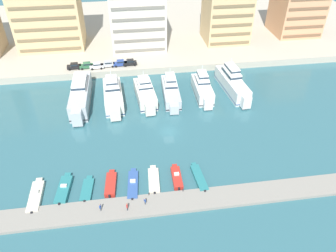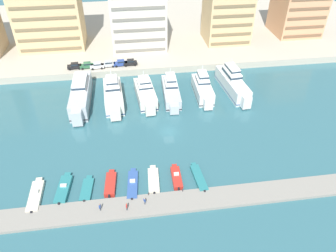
# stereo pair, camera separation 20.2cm
# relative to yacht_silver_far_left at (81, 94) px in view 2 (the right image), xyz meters

# --- Properties ---
(ground_plane) EXTENTS (400.00, 400.00, 0.00)m
(ground_plane) POSITION_rel_yacht_silver_far_left_xyz_m (21.05, -15.63, -2.55)
(ground_plane) COLOR #336670
(quay_promenade) EXTENTS (180.00, 70.00, 2.10)m
(quay_promenade) POSITION_rel_yacht_silver_far_left_xyz_m (21.05, 47.81, -1.50)
(quay_promenade) COLOR #BCB29E
(quay_promenade) RESTS_ON ground
(pier_dock) EXTENTS (120.00, 4.89, 0.60)m
(pier_dock) POSITION_rel_yacht_silver_far_left_xyz_m (21.05, -36.91, -2.25)
(pier_dock) COLOR gray
(pier_dock) RESTS_ON ground
(yacht_silver_far_left) EXTENTS (4.80, 21.83, 7.88)m
(yacht_silver_far_left) POSITION_rel_yacht_silver_far_left_xyz_m (0.00, 0.00, 0.00)
(yacht_silver_far_left) COLOR silver
(yacht_silver_far_left) RESTS_ON ground
(yacht_ivory_left) EXTENTS (5.33, 17.10, 8.48)m
(yacht_ivory_left) POSITION_rel_yacht_silver_far_left_xyz_m (8.40, -1.31, -0.07)
(yacht_ivory_left) COLOR silver
(yacht_ivory_left) RESTS_ON ground
(yacht_ivory_mid_left) EXTENTS (5.55, 15.61, 7.78)m
(yacht_ivory_mid_left) POSITION_rel_yacht_silver_far_left_xyz_m (16.81, -1.17, -0.33)
(yacht_ivory_mid_left) COLOR silver
(yacht_ivory_mid_left) RESTS_ON ground
(yacht_silver_center_left) EXTENTS (4.74, 17.39, 7.53)m
(yacht_silver_center_left) POSITION_rel_yacht_silver_far_left_xyz_m (23.78, -0.35, -0.51)
(yacht_silver_center_left) COLOR silver
(yacht_silver_center_left) RESTS_ON ground
(yacht_white_center) EXTENTS (4.34, 15.06, 8.14)m
(yacht_white_center) POSITION_rel_yacht_silver_far_left_xyz_m (32.37, -0.98, -0.23)
(yacht_white_center) COLOR white
(yacht_white_center) RESTS_ON ground
(yacht_white_center_right) EXTENTS (5.64, 19.62, 8.65)m
(yacht_white_center_right) POSITION_rel_yacht_silver_far_left_xyz_m (41.15, 0.40, 0.00)
(yacht_white_center_right) COLOR white
(yacht_white_center_right) RESTS_ON ground
(motorboat_cream_far_left) EXTENTS (2.19, 8.57, 1.37)m
(motorboat_cream_far_left) POSITION_rel_yacht_silver_far_left_xyz_m (-6.38, -31.80, -2.11)
(motorboat_cream_far_left) COLOR beige
(motorboat_cream_far_left) RESTS_ON ground
(motorboat_teal_left) EXTENTS (2.87, 7.92, 1.37)m
(motorboat_teal_left) POSITION_rel_yacht_silver_far_left_xyz_m (-1.34, -30.94, -2.04)
(motorboat_teal_left) COLOR teal
(motorboat_teal_left) RESTS_ON ground
(motorboat_teal_mid_left) EXTENTS (2.55, 6.63, 0.82)m
(motorboat_teal_mid_left) POSITION_rel_yacht_silver_far_left_xyz_m (3.02, -31.49, -2.18)
(motorboat_teal_mid_left) COLOR teal
(motorboat_teal_mid_left) RESTS_ON ground
(motorboat_red_center_left) EXTENTS (2.40, 6.87, 1.06)m
(motorboat_red_center_left) POSITION_rel_yacht_silver_far_left_xyz_m (7.48, -30.86, -2.02)
(motorboat_red_center_left) COLOR red
(motorboat_red_center_left) RESTS_ON ground
(motorboat_blue_center) EXTENTS (2.50, 8.13, 1.29)m
(motorboat_blue_center) POSITION_rel_yacht_silver_far_left_xyz_m (11.70, -31.53, -2.11)
(motorboat_blue_center) COLOR #33569E
(motorboat_blue_center) RESTS_ON ground
(motorboat_cream_center_right) EXTENTS (2.45, 7.46, 1.48)m
(motorboat_cream_center_right) POSITION_rel_yacht_silver_far_left_xyz_m (15.80, -31.03, -2.05)
(motorboat_cream_center_right) COLOR beige
(motorboat_cream_center_right) RESTS_ON ground
(motorboat_red_mid_right) EXTENTS (1.89, 6.70, 1.39)m
(motorboat_red_mid_right) POSITION_rel_yacht_silver_far_left_xyz_m (20.35, -30.91, -2.05)
(motorboat_red_mid_right) COLOR red
(motorboat_red_mid_right) RESTS_ON ground
(motorboat_teal_right) EXTENTS (2.30, 8.04, 0.86)m
(motorboat_teal_right) POSITION_rel_yacht_silver_far_left_xyz_m (24.71, -31.54, -2.14)
(motorboat_teal_right) COLOR teal
(motorboat_teal_right) RESTS_ON ground
(car_black_far_left) EXTENTS (4.19, 2.10, 1.80)m
(car_black_far_left) POSITION_rel_yacht_silver_far_left_xyz_m (-2.88, 15.87, 0.52)
(car_black_far_left) COLOR black
(car_black_far_left) RESTS_ON quay_promenade
(car_green_left) EXTENTS (4.22, 2.17, 1.80)m
(car_green_left) POSITION_rel_yacht_silver_far_left_xyz_m (0.78, 15.77, 0.52)
(car_green_left) COLOR #2D6642
(car_green_left) RESTS_ON quay_promenade
(car_white_mid_left) EXTENTS (4.18, 2.09, 1.80)m
(car_white_mid_left) POSITION_rel_yacht_silver_far_left_xyz_m (3.78, 15.13, 0.52)
(car_white_mid_left) COLOR white
(car_white_mid_left) RESTS_ON quay_promenade
(car_silver_center_left) EXTENTS (4.24, 2.22, 1.80)m
(car_silver_center_left) POSITION_rel_yacht_silver_far_left_xyz_m (7.03, 15.78, 0.52)
(car_silver_center_left) COLOR #B7BCC1
(car_silver_center_left) RESTS_ON quay_promenade
(car_blue_center) EXTENTS (4.21, 2.15, 1.80)m
(car_blue_center) POSITION_rel_yacht_silver_far_left_xyz_m (10.77, 15.90, 0.52)
(car_blue_center) COLOR #28428E
(car_blue_center) RESTS_ON quay_promenade
(car_black_center_right) EXTENTS (4.13, 1.99, 1.80)m
(car_black_center_right) POSITION_rel_yacht_silver_far_left_xyz_m (13.70, 15.90, 0.52)
(car_black_center_right) COLOR black
(car_black_center_right) RESTS_ON quay_promenade
(apartment_block_left) EXTENTS (21.08, 14.51, 28.89)m
(apartment_block_left) POSITION_rel_yacht_silver_far_left_xyz_m (-10.98, 34.41, 13.04)
(apartment_block_left) COLOR #E0BC84
(apartment_block_left) RESTS_ON quay_promenade
(apartment_block_mid_left) EXTENTS (17.65, 16.38, 25.55)m
(apartment_block_mid_left) POSITION_rel_yacht_silver_far_left_xyz_m (17.38, 30.63, 11.37)
(apartment_block_mid_left) COLOR silver
(apartment_block_mid_left) RESTS_ON quay_promenade
(apartment_block_center_left) EXTENTS (14.78, 13.56, 26.64)m
(apartment_block_center_left) POSITION_rel_yacht_silver_far_left_xyz_m (47.49, 31.00, 11.94)
(apartment_block_center_left) COLOR #E0BC84
(apartment_block_center_left) RESTS_ON quay_promenade
(apartment_block_center) EXTENTS (15.53, 15.05, 24.21)m
(apartment_block_center) POSITION_rel_yacht_silver_far_left_xyz_m (74.28, 34.19, 10.72)
(apartment_block_center) COLOR tan
(apartment_block_center) RESTS_ON quay_promenade
(pedestrian_near_edge) EXTENTS (0.34, 0.63, 1.68)m
(pedestrian_near_edge) POSITION_rel_yacht_silver_far_left_xyz_m (5.72, -37.09, -0.95)
(pedestrian_near_edge) COLOR #4C515B
(pedestrian_near_edge) RESTS_ON pier_dock
(pedestrian_mid_deck) EXTENTS (0.27, 0.67, 1.73)m
(pedestrian_mid_deck) POSITION_rel_yacht_silver_far_left_xyz_m (10.37, -37.60, -0.93)
(pedestrian_mid_deck) COLOR #282D3D
(pedestrian_mid_deck) RESTS_ON pier_dock
(pedestrian_far_side) EXTENTS (0.38, 0.56, 1.58)m
(pedestrian_far_side) POSITION_rel_yacht_silver_far_left_xyz_m (13.60, -36.79, -1.01)
(pedestrian_far_side) COLOR #4C515B
(pedestrian_far_side) RESTS_ON pier_dock
(bollard_west) EXTENTS (0.20, 0.20, 0.61)m
(bollard_west) POSITION_rel_yacht_silver_far_left_xyz_m (14.48, -34.71, -1.62)
(bollard_west) COLOR #2D2D33
(bollard_west) RESTS_ON pier_dock
(bollard_west_mid) EXTENTS (0.20, 0.20, 0.61)m
(bollard_west_mid) POSITION_rel_yacht_silver_far_left_xyz_m (20.92, -34.71, -1.62)
(bollard_west_mid) COLOR #2D2D33
(bollard_west_mid) RESTS_ON pier_dock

